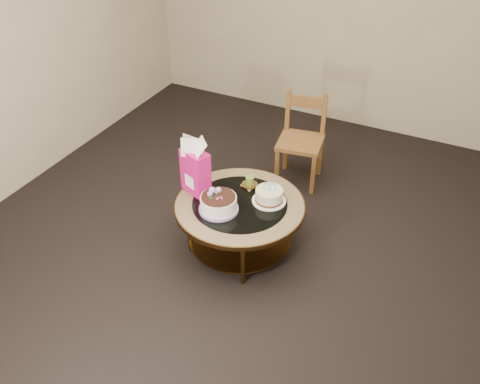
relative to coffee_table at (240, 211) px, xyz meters
The scene contains 8 objects.
ground 0.38m from the coffee_table, 164.05° to the left, with size 5.00×5.00×0.00m, color black.
room_walls 1.16m from the coffee_table, 164.05° to the left, with size 4.52×5.02×2.61m.
coffee_table is the anchor object (origin of this frame).
decorated_cake 0.23m from the coffee_table, 124.60° to the right, with size 0.30×0.30×0.18m.
cream_cake 0.26m from the coffee_table, 32.48° to the left, with size 0.27×0.27×0.17m.
gift_bag 0.49m from the coffee_table, behind, with size 0.27×0.23×0.47m.
pillar_candle 0.26m from the coffee_table, 96.94° to the left, with size 0.14×0.14×0.10m.
dining_chair 1.17m from the coffee_table, 87.11° to the left, with size 0.46×0.46×0.86m.
Camera 1 is at (1.48, -2.95, 2.94)m, focal length 40.00 mm.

